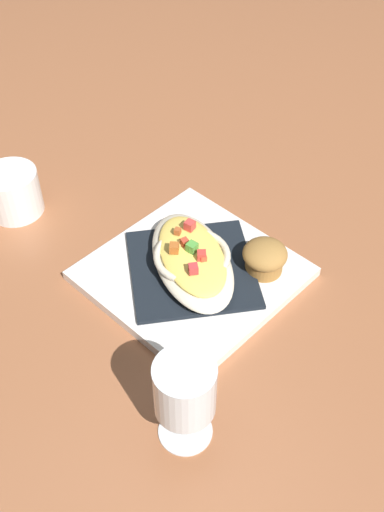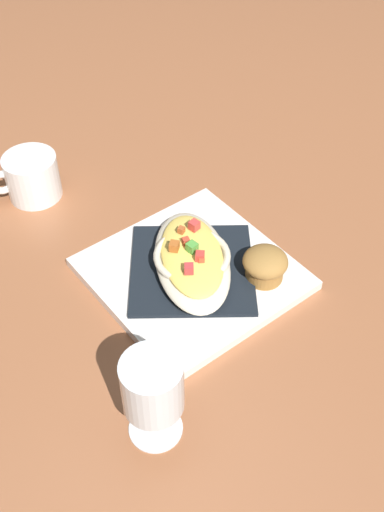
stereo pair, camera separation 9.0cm
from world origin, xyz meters
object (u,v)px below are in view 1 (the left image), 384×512
muffin (265,257)px  coffee_mug (13,195)px  square_plate (192,274)px  stemmed_glass (185,393)px  gratin_dish (192,258)px

muffin → coffee_mug: bearing=-61.0°
square_plate → stemmed_glass: stemmed_glass is taller
stemmed_glass → coffee_mug: bearing=-95.4°
coffee_mug → stemmed_glass: stemmed_glass is taller
gratin_dish → coffee_mug: coffee_mug is taller
muffin → coffee_mug: coffee_mug is taller
square_plate → coffee_mug: size_ratio=2.30×
square_plate → gratin_dish: gratin_dish is taller
coffee_mug → muffin: bearing=119.0°
square_plate → muffin: size_ratio=4.14×
muffin → stemmed_glass: size_ratio=0.50×
gratin_dish → coffee_mug: 0.33m
coffee_mug → stemmed_glass: 0.50m
muffin → square_plate: bearing=-39.3°
square_plate → muffin: 0.11m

